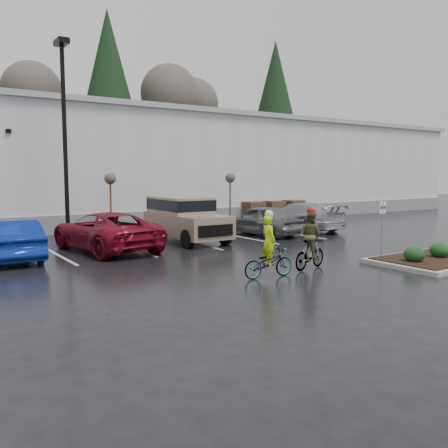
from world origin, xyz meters
TOP-DOWN VIEW (x-y plane):
  - ground at (0.00, 0.00)m, footprint 120.00×120.00m
  - warehouse at (0.00, 21.99)m, footprint 60.50×15.50m
  - wooded_ridge at (0.00, 45.00)m, footprint 80.00×25.00m
  - lamppost at (-4.00, 12.00)m, footprint 0.50×1.00m
  - sapling_mid at (-1.50, 13.00)m, footprint 0.60×0.60m
  - sapling_east at (6.00, 13.00)m, footprint 0.60×0.60m
  - pallet_stack_a at (8.50, 14.00)m, footprint 1.20×1.20m
  - pallet_stack_b at (10.20, 14.00)m, footprint 1.20×1.20m
  - pallet_stack_c at (12.00, 14.00)m, footprint 1.20×1.20m
  - shrub_a at (4.00, -1.00)m, footprint 0.70×0.70m
  - shrub_b at (5.50, -1.00)m, footprint 0.70×0.70m
  - fire_lane_sign at (3.80, 0.20)m, footprint 0.30×0.05m
  - car_blue at (-7.14, 7.95)m, footprint 1.61×4.50m
  - car_red at (-3.56, 8.11)m, footprint 3.36×6.03m
  - suv_tan at (0.51, 8.58)m, footprint 2.20×5.10m
  - car_grey at (4.84, 8.43)m, footprint 2.46×4.79m
  - car_far_silver at (7.92, 8.90)m, footprint 2.58×5.53m
  - cyclist_hivis at (-1.22, 0.41)m, footprint 1.74×0.73m
  - cyclist_olive at (0.72, 0.64)m, footprint 1.66×0.84m

SIDE VIEW (x-z plane):
  - ground at x=0.00m, z-range 0.00..0.00m
  - shrub_a at x=4.00m, z-range 0.15..0.67m
  - shrub_b at x=5.50m, z-range 0.15..0.67m
  - cyclist_hivis at x=-1.22m, z-range -0.38..1.68m
  - pallet_stack_a at x=8.50m, z-range 0.00..1.35m
  - pallet_stack_b at x=10.20m, z-range 0.00..1.35m
  - pallet_stack_c at x=12.00m, z-range 0.00..1.35m
  - car_blue at x=-7.14m, z-range 0.00..1.48m
  - cyclist_olive at x=0.72m, z-range -0.26..1.80m
  - car_grey at x=4.84m, z-range 0.00..1.56m
  - car_far_silver at x=7.92m, z-range 0.00..1.56m
  - car_red at x=-3.56m, z-range 0.00..1.60m
  - suv_tan at x=0.51m, z-range 0.00..2.06m
  - fire_lane_sign at x=3.80m, z-range 0.31..2.51m
  - sapling_mid at x=-1.50m, z-range 1.13..4.33m
  - sapling_east at x=6.00m, z-range 1.13..4.33m
  - wooded_ridge at x=0.00m, z-range 0.00..6.00m
  - warehouse at x=0.00m, z-range 0.05..7.25m
  - lamppost at x=-4.00m, z-range 1.07..10.30m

